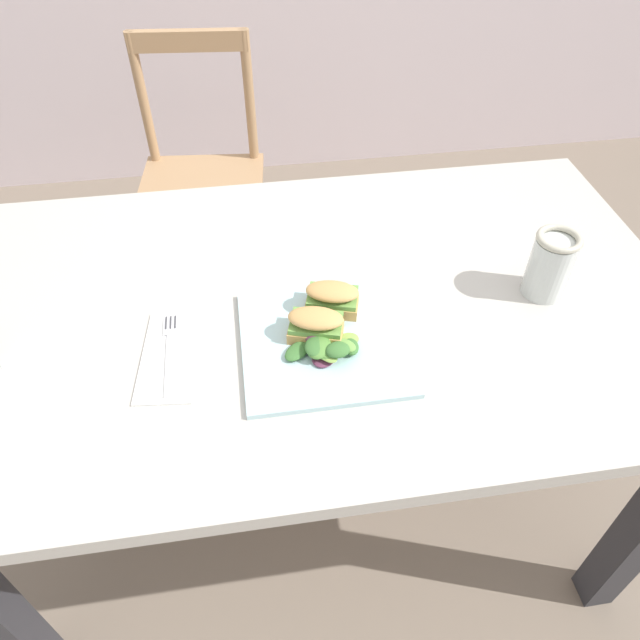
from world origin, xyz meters
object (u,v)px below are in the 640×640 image
Objects in this scene: fork_on_napkin at (170,347)px; mason_jar_iced_tea at (549,268)px; dining_table at (316,343)px; sandwich_half_front at (316,324)px; sandwich_half_back at (332,298)px; plate_lunch at (323,342)px; chair_wooden_far at (202,179)px.

fork_on_napkin is 0.70m from mason_jar_iced_tea.
sandwich_half_front is (-0.02, -0.10, 0.16)m from dining_table.
sandwich_half_back is 0.81× the size of mason_jar_iced_tea.
sandwich_half_front is (-0.01, 0.01, 0.03)m from plate_lunch.
sandwich_half_back is (0.04, 0.06, 0.00)m from sandwich_half_front.
sandwich_half_front is at bearing -77.67° from chair_wooden_far.
sandwich_half_front is 0.81× the size of mason_jar_iced_tea.
chair_wooden_far is 8.19× the size of sandwich_half_front.
plate_lunch is 2.16× the size of mason_jar_iced_tea.
plate_lunch is at bearing -47.32° from sandwich_half_front.
sandwich_half_front is 0.25m from fork_on_napkin.
dining_table is at bearing 81.66° from sandwich_half_front.
sandwich_half_back is 0.57× the size of fork_on_napkin.
dining_table is 0.31m from fork_on_napkin.
mason_jar_iced_tea is at bearing 7.84° from sandwich_half_front.
plate_lunch is 0.26m from fork_on_napkin.
chair_wooden_far is 3.08× the size of plate_lunch.
sandwich_half_front reaches higher than fork_on_napkin.
dining_table is at bearing 18.26° from fork_on_napkin.
sandwich_half_front is 0.57× the size of fork_on_napkin.
plate_lunch is at bearing -77.22° from chair_wooden_far.
fork_on_napkin is at bearing -170.72° from sandwich_half_back.
sandwich_half_front is at bearing -98.34° from dining_table.
sandwich_half_back is at bearing 69.83° from plate_lunch.
mason_jar_iced_tea is at bearing 3.80° from fork_on_napkin.
chair_wooden_far is at bearing 88.75° from fork_on_napkin.
chair_wooden_far is 4.70× the size of fork_on_napkin.
fork_on_napkin is at bearing 174.13° from plate_lunch.
mason_jar_iced_tea is at bearing -5.61° from dining_table.
fork_on_napkin is at bearing -91.25° from chair_wooden_far.
mason_jar_iced_tea reaches higher than plate_lunch.
chair_wooden_far is at bearing 124.20° from mason_jar_iced_tea.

